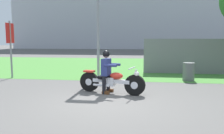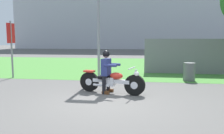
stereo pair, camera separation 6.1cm
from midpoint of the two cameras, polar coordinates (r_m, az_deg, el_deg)
ground at (r=6.53m, az=-1.53°, el=-8.85°), size 120.00×120.00×0.00m
grass_verge at (r=15.69m, az=4.12°, el=0.37°), size 60.00×12.00×0.01m
stadium_facade at (r=46.48m, az=9.47°, el=15.49°), size 51.93×8.00×17.67m
motorcycle_lead at (r=7.55m, az=0.06°, el=-3.56°), size 2.23×0.83×0.89m
rider_lead at (r=7.56m, az=-1.12°, el=-0.31°), size 0.62×0.55×1.41m
streetlight_pole at (r=10.64m, az=-2.54°, el=15.55°), size 0.96×0.20×5.36m
trash_can at (r=10.42m, az=18.75°, el=-1.12°), size 0.50×0.50×0.78m
sign_banner at (r=11.49m, az=-23.57°, el=6.06°), size 0.08×0.60×2.60m
fence_segment at (r=12.76m, az=24.11°, el=2.35°), size 7.00×0.06×1.80m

